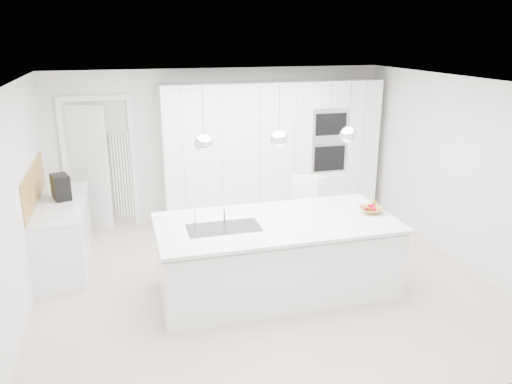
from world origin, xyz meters
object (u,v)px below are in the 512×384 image
object	(u,v)px
island_base	(277,259)
bar_stool_left	(308,218)
fruit_bowl	(371,210)
bar_stool_right	(319,216)
espresso_machine	(61,187)

from	to	relation	value
island_base	bar_stool_left	world-z (taller)	bar_stool_left
island_base	fruit_bowl	distance (m)	1.32
bar_stool_left	bar_stool_right	size ratio (longest dim) A/B	1.08
island_base	bar_stool_right	distance (m)	1.38
fruit_bowl	espresso_machine	size ratio (longest dim) A/B	0.84
bar_stool_left	bar_stool_right	world-z (taller)	bar_stool_left
bar_stool_left	fruit_bowl	bearing A→B (deg)	-43.61
fruit_bowl	bar_stool_left	size ratio (longest dim) A/B	0.25
bar_stool_right	bar_stool_left	bearing A→B (deg)	-166.20
fruit_bowl	bar_stool_right	world-z (taller)	bar_stool_right
espresso_machine	bar_stool_left	bearing A→B (deg)	-30.64
espresso_machine	bar_stool_right	xyz separation A→B (m)	(3.48, -0.61, -0.54)
island_base	fruit_bowl	size ratio (longest dim) A/B	9.97
fruit_bowl	espresso_machine	distance (m)	4.08
fruit_bowl	espresso_machine	bearing A→B (deg)	156.91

